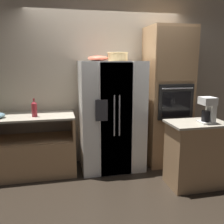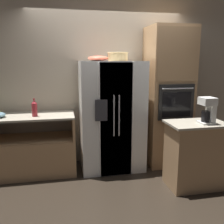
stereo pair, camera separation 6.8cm
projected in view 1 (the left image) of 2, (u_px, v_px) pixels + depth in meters
The scene contains 10 objects.
ground_plane at pixel (111, 167), 4.10m from camera, with size 20.00×20.00×0.00m, color black.
wall_back at pixel (105, 80), 4.20m from camera, with size 12.00×0.06×2.80m.
counter_left at pixel (24, 153), 3.80m from camera, with size 1.51×0.64×0.92m.
refrigerator at pixel (112, 116), 3.95m from camera, with size 0.98×0.73×1.72m.
wall_oven at pixel (167, 97), 4.13m from camera, with size 0.69×0.69×2.25m.
island_counter at pixel (195, 154), 3.44m from camera, with size 0.78×0.51×0.91m.
wicker_basket at pixel (118, 56), 3.74m from camera, with size 0.31×0.31×0.13m.
fruit_bowl at pixel (98, 58), 3.77m from camera, with size 0.31×0.31×0.08m.
bottle_short at pixel (34, 109), 3.61m from camera, with size 0.08×0.08×0.27m.
coffee_maker at pixel (208, 109), 3.27m from camera, with size 0.18×0.19×0.34m.
Camera 1 is at (-0.79, -3.74, 1.73)m, focal length 40.00 mm.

